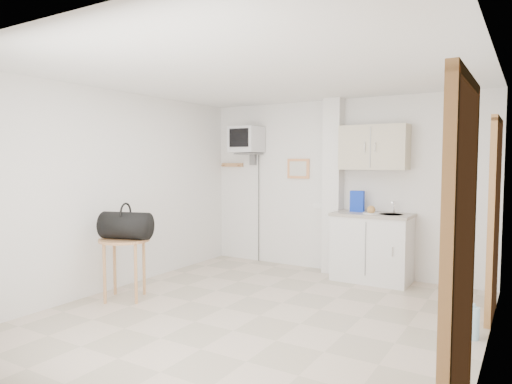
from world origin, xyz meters
The scene contains 7 objects.
ground centered at (0.00, 0.00, 0.00)m, with size 4.50×4.50×0.00m, color beige.
room_envelope centered at (0.24, 0.09, 1.54)m, with size 4.24×4.54×2.55m.
kitchenette centered at (0.57, 2.00, 0.80)m, with size 1.03×0.58×2.10m.
crt_television centered at (-1.45, 2.02, 1.94)m, with size 0.44×0.45×2.15m.
round_table centered at (-1.65, -0.32, 0.61)m, with size 0.58×0.58×0.72m.
duffel_bag centered at (-1.61, -0.33, 0.88)m, with size 0.64×0.47×0.42m.
water_bottle centered at (1.98, 0.46, 0.15)m, with size 0.11×0.11×0.33m.
Camera 1 is at (2.39, -4.02, 1.63)m, focal length 32.00 mm.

